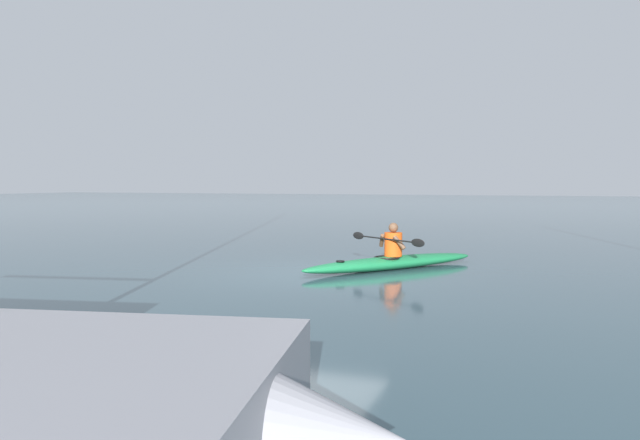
% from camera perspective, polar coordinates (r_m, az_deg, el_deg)
% --- Properties ---
extents(ground_plane, '(160.00, 160.00, 0.00)m').
position_cam_1_polar(ground_plane, '(12.58, -0.23, -5.14)').
color(ground_plane, '#334C56').
extents(kayak, '(3.27, 4.17, 0.29)m').
position_cam_1_polar(kayak, '(13.41, 6.84, -3.99)').
color(kayak, '#19723F').
rests_on(kayak, ground).
extents(kayaker, '(1.97, 1.45, 0.73)m').
position_cam_1_polar(kayaker, '(13.36, 6.84, -2.09)').
color(kayaker, '#E04C14').
rests_on(kayaker, kayak).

